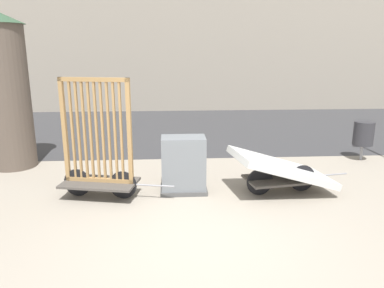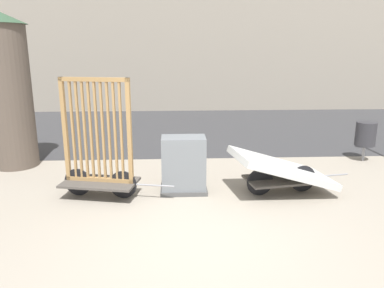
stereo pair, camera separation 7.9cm
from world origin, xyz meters
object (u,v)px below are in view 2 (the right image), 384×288
utility_cabinet (184,167)px  advertising_column (9,91)px  bike_cart_with_bedframe (99,157)px  trash_bin (366,134)px  bike_cart_with_mattress (282,170)px

utility_cabinet → advertising_column: size_ratio=0.31×
bike_cart_with_bedframe → trash_bin: bearing=30.4°
utility_cabinet → trash_bin: utility_cabinet is taller
bike_cart_with_bedframe → bike_cart_with_mattress: bike_cart_with_bedframe is taller
advertising_column → trash_bin: bearing=0.0°
bike_cart_with_mattress → trash_bin: size_ratio=2.48×
bike_cart_with_mattress → bike_cart_with_bedframe: bearing=170.4°
utility_cabinet → advertising_column: 4.34m
bike_cart_with_bedframe → trash_bin: 6.16m
bike_cart_with_bedframe → advertising_column: bearing=150.8°
bike_cart_with_mattress → advertising_column: (-5.56, 1.96, 1.25)m
bike_cart_with_mattress → utility_cabinet: 1.81m
utility_cabinet → trash_bin: size_ratio=1.13×
advertising_column → bike_cart_with_bedframe: bearing=-41.0°
trash_bin → advertising_column: bearing=-180.0°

